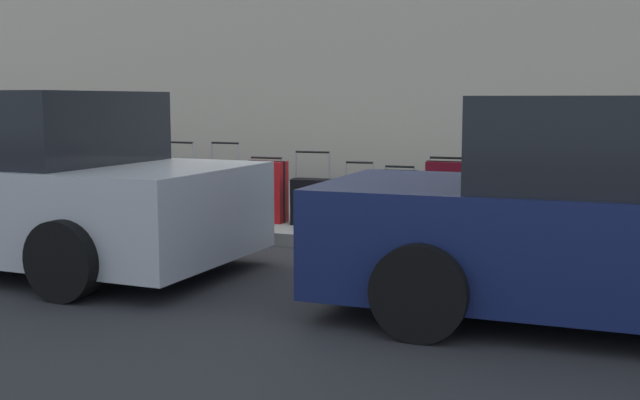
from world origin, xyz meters
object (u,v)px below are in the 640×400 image
suitcase_red_6 (267,192)px  suitcase_silver_1 (504,211)px  suitcase_navy_0 (559,215)px  suitcase_olive_4 (359,203)px  bollard_post (81,176)px  suitcase_navy_7 (226,190)px  suitcase_maroon_2 (448,198)px  suitcase_teal_3 (399,201)px  suitcase_black_5 (313,202)px  parked_car_silver_1 (15,184)px  fire_hydrant (122,183)px  suitcase_silver_8 (181,189)px

suitcase_red_6 → suitcase_silver_1: bearing=-179.4°
suitcase_navy_0 → suitcase_olive_4: 2.15m
suitcase_navy_0 → suitcase_red_6: suitcase_navy_0 is taller
suitcase_navy_0 → bollard_post: 5.80m
suitcase_navy_0 → suitcase_navy_7: suitcase_navy_7 is taller
suitcase_maroon_2 → suitcase_navy_7: suitcase_navy_7 is taller
suitcase_teal_3 → suitcase_red_6: 1.61m
suitcase_silver_1 → suitcase_black_5: bearing=0.7°
suitcase_maroon_2 → suitcase_olive_4: size_ratio=1.13×
bollard_post → parked_car_silver_1: 2.46m
suitcase_navy_0 → bollard_post: (5.79, 0.18, 0.20)m
parked_car_silver_1 → suitcase_maroon_2: bearing=-147.8°
fire_hydrant → suitcase_olive_4: bearing=-178.7°
suitcase_navy_7 → suitcase_silver_8: same height
suitcase_black_5 → fire_hydrant: suitcase_black_5 is taller
suitcase_olive_4 → suitcase_red_6: size_ratio=0.96×
suitcase_silver_1 → bollard_post: size_ratio=0.90×
suitcase_olive_4 → bollard_post: bearing=3.5°
bollard_post → suitcase_navy_0: bearing=-178.3°
suitcase_navy_7 → fire_hydrant: (1.45, 0.06, 0.03)m
suitcase_silver_1 → parked_car_silver_1: parked_car_silver_1 is taller
suitcase_navy_7 → suitcase_olive_4: bearing=-179.5°
suitcase_maroon_2 → suitcase_black_5: size_ratio=0.98×
suitcase_teal_3 → bollard_post: size_ratio=0.79×
suitcase_silver_1 → suitcase_navy_7: size_ratio=0.89×
suitcase_maroon_2 → fire_hydrant: (4.17, -0.08, -0.01)m
suitcase_navy_7 → suitcase_red_6: bearing=174.6°
suitcase_navy_0 → fire_hydrant: bearing=0.3°
suitcase_black_5 → suitcase_red_6: 0.58m
suitcase_olive_4 → suitcase_silver_8: (2.24, 0.12, 0.07)m
suitcase_red_6 → suitcase_silver_8: (1.12, 0.05, -0.01)m
suitcase_teal_3 → suitcase_black_5: size_ratio=0.85×
suitcase_teal_3 → suitcase_red_6: bearing=-1.6°
suitcase_black_5 → parked_car_silver_1: size_ratio=0.19×
suitcase_red_6 → bollard_post: size_ratio=0.84×
suitcase_silver_1 → suitcase_red_6: size_ratio=1.08×
suitcase_silver_1 → suitcase_teal_3: 1.11m
suitcase_teal_3 → parked_car_silver_1: parked_car_silver_1 is taller
suitcase_navy_7 → suitcase_silver_8: (0.56, 0.11, -0.00)m
suitcase_olive_4 → suitcase_navy_7: 1.68m
fire_hydrant → bollard_post: size_ratio=0.79×
fire_hydrant → parked_car_silver_1: bearing=102.7°
suitcase_maroon_2 → suitcase_teal_3: 0.55m
suitcase_maroon_2 → suitcase_teal_3: size_ratio=1.16×
suitcase_black_5 → suitcase_silver_1: bearing=-179.3°
suitcase_silver_8 → suitcase_teal_3: bearing=-179.8°
suitcase_black_5 → suitcase_silver_8: (1.70, 0.05, 0.08)m
suitcase_red_6 → parked_car_silver_1: size_ratio=0.17×
suitcase_red_6 → suitcase_navy_7: suitcase_navy_7 is taller
parked_car_silver_1 → suitcase_silver_1: bearing=-150.2°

